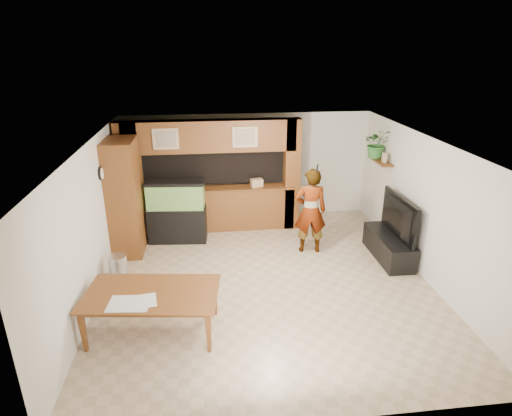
{
  "coord_description": "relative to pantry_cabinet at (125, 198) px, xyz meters",
  "views": [
    {
      "loc": [
        -1.0,
        -6.92,
        4.21
      ],
      "look_at": [
        -0.11,
        0.6,
        1.23
      ],
      "focal_mm": 30.0,
      "sensor_mm": 36.0,
      "label": 1
    }
  ],
  "objects": [
    {
      "name": "person",
      "position": [
        3.79,
        -0.46,
        -0.29
      ],
      "size": [
        0.71,
        0.5,
        1.83
      ],
      "primitive_type": "imported",
      "rotation": [
        0.0,
        0.0,
        3.04
      ],
      "color": "#9D7E56",
      "rests_on": "floor"
    },
    {
      "name": "floor",
      "position": [
        2.7,
        -1.56,
        -1.2
      ],
      "size": [
        6.5,
        6.5,
        0.0
      ],
      "primitive_type": "plane",
      "color": "tan",
      "rests_on": "ground"
    },
    {
      "name": "newspaper_a",
      "position": [
        0.64,
        -3.09,
        -0.5
      ],
      "size": [
        0.55,
        0.44,
        0.01
      ],
      "primitive_type": "cube",
      "rotation": [
        0.0,
        0.0,
        0.16
      ],
      "color": "silver",
      "rests_on": "dining_table"
    },
    {
      "name": "aquarium",
      "position": [
        1.0,
        0.39,
        -0.52
      ],
      "size": [
        1.27,
        0.48,
        1.4
      ],
      "rotation": [
        0.0,
        0.0,
        -0.09
      ],
      "color": "black",
      "rests_on": "floor"
    },
    {
      "name": "dining_table",
      "position": [
        0.79,
        -2.9,
        -0.85
      ],
      "size": [
        2.12,
        1.35,
        0.7
      ],
      "primitive_type": "imported",
      "rotation": [
        0.0,
        0.0,
        -0.13
      ],
      "color": "brown",
      "rests_on": "floor"
    },
    {
      "name": "pantry_cabinet",
      "position": [
        0.0,
        0.0,
        0.0
      ],
      "size": [
        0.6,
        0.98,
        2.4
      ],
      "primitive_type": "cube",
      "color": "brown",
      "rests_on": "floor"
    },
    {
      "name": "wall_back",
      "position": [
        2.7,
        1.69,
        0.1
      ],
      "size": [
        6.0,
        0.0,
        6.0
      ],
      "primitive_type": "plane",
      "rotation": [
        1.57,
        0.0,
        0.0
      ],
      "color": "beige",
      "rests_on": "floor"
    },
    {
      "name": "ceiling",
      "position": [
        2.7,
        -1.56,
        1.4
      ],
      "size": [
        6.5,
        6.5,
        0.0
      ],
      "primitive_type": "plane",
      "color": "white",
      "rests_on": "wall_back"
    },
    {
      "name": "photo_frame",
      "position": [
        5.55,
        0.18,
        0.62
      ],
      "size": [
        0.06,
        0.16,
        0.21
      ],
      "primitive_type": "cube",
      "rotation": [
        0.0,
        0.0,
        0.17
      ],
      "color": "tan",
      "rests_on": "wall_shelf"
    },
    {
      "name": "wall_left",
      "position": [
        -0.3,
        -1.56,
        0.1
      ],
      "size": [
        0.0,
        6.5,
        6.5
      ],
      "primitive_type": "plane",
      "rotation": [
        1.57,
        0.0,
        1.57
      ],
      "color": "beige",
      "rests_on": "floor"
    },
    {
      "name": "wall_right",
      "position": [
        5.7,
        -1.56,
        0.1
      ],
      "size": [
        0.0,
        6.5,
        6.5
      ],
      "primitive_type": "plane",
      "rotation": [
        1.57,
        0.0,
        -1.57
      ],
      "color": "beige",
      "rests_on": "floor"
    },
    {
      "name": "trash_can",
      "position": [
        0.02,
        -1.41,
        -0.9
      ],
      "size": [
        0.33,
        0.33,
        0.6
      ],
      "primitive_type": "cylinder",
      "color": "#B2B2B7",
      "rests_on": "floor"
    },
    {
      "name": "partition",
      "position": [
        1.75,
        1.07,
        0.11
      ],
      "size": [
        4.2,
        0.99,
        2.6
      ],
      "color": "brown",
      "rests_on": "floor"
    },
    {
      "name": "counter_box",
      "position": [
        2.83,
        0.89,
        -0.07
      ],
      "size": [
        0.3,
        0.24,
        0.18
      ],
      "primitive_type": "cube",
      "rotation": [
        0.0,
        0.0,
        0.22
      ],
      "color": "tan",
      "rests_on": "partition"
    },
    {
      "name": "wall_shelf",
      "position": [
        5.55,
        0.39,
        0.5
      ],
      "size": [
        0.25,
        0.9,
        0.04
      ],
      "primitive_type": "cube",
      "color": "brown",
      "rests_on": "wall_right"
    },
    {
      "name": "wall_clock",
      "position": [
        -0.27,
        -0.56,
        0.7
      ],
      "size": [
        0.05,
        0.25,
        0.25
      ],
      "color": "black",
      "rests_on": "wall_left"
    },
    {
      "name": "microphone",
      "position": [
        3.84,
        -0.62,
        0.68
      ],
      "size": [
        0.04,
        0.11,
        0.17
      ],
      "primitive_type": "cylinder",
      "rotation": [
        0.44,
        0.0,
        0.0
      ],
      "color": "black",
      "rests_on": "person"
    },
    {
      "name": "potted_plant",
      "position": [
        5.52,
        0.58,
        0.85
      ],
      "size": [
        0.67,
        0.61,
        0.66
      ],
      "primitive_type": "imported",
      "rotation": [
        0.0,
        0.0,
        -0.17
      ],
      "color": "#2C6C2B",
      "rests_on": "wall_shelf"
    },
    {
      "name": "newspaper_b",
      "position": [
        0.51,
        -3.12,
        -0.5
      ],
      "size": [
        0.62,
        0.48,
        0.01
      ],
      "primitive_type": "cube",
      "rotation": [
        0.0,
        0.0,
        -0.09
      ],
      "color": "silver",
      "rests_on": "dining_table"
    },
    {
      "name": "television",
      "position": [
        5.35,
        -0.96,
        -0.29
      ],
      "size": [
        0.21,
        1.44,
        0.83
      ],
      "primitive_type": "imported",
      "rotation": [
        0.0,
        0.0,
        1.59
      ],
      "color": "black",
      "rests_on": "tv_stand"
    },
    {
      "name": "tv_stand",
      "position": [
        5.35,
        -0.96,
        -0.95
      ],
      "size": [
        0.55,
        1.5,
        0.5
      ],
      "primitive_type": "cube",
      "color": "black",
      "rests_on": "floor"
    }
  ]
}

